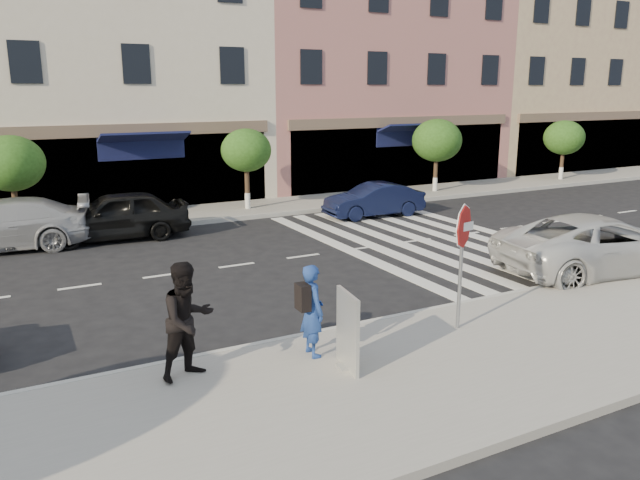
{
  "coord_description": "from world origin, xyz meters",
  "views": [
    {
      "loc": [
        -5.58,
        -11.33,
        4.65
      ],
      "look_at": [
        0.66,
        0.43,
        1.4
      ],
      "focal_mm": 35.0,
      "sensor_mm": 36.0,
      "label": 1
    }
  ],
  "objects_px": {
    "poster_board": "(348,332)",
    "walker": "(188,320)",
    "car_far_mid": "(116,216)",
    "stop_sign": "(463,239)",
    "car_near_right": "(599,244)",
    "car_far_right": "(374,200)",
    "photographer": "(312,310)"
  },
  "relations": [
    {
      "from": "stop_sign",
      "to": "car_near_right",
      "type": "bearing_deg",
      "value": 5.34
    },
    {
      "from": "photographer",
      "to": "walker",
      "type": "height_order",
      "value": "walker"
    },
    {
      "from": "photographer",
      "to": "car_far_right",
      "type": "relative_size",
      "value": 0.43
    },
    {
      "from": "poster_board",
      "to": "car_far_right",
      "type": "bearing_deg",
      "value": 63.75
    },
    {
      "from": "photographer",
      "to": "car_far_right",
      "type": "xyz_separation_m",
      "value": [
        7.84,
        10.24,
        -0.34
      ]
    },
    {
      "from": "stop_sign",
      "to": "walker",
      "type": "distance_m",
      "value": 5.24
    },
    {
      "from": "car_near_right",
      "to": "car_far_right",
      "type": "height_order",
      "value": "car_near_right"
    },
    {
      "from": "poster_board",
      "to": "car_far_right",
      "type": "height_order",
      "value": "poster_board"
    },
    {
      "from": "stop_sign",
      "to": "car_far_mid",
      "type": "bearing_deg",
      "value": 101.3
    },
    {
      "from": "walker",
      "to": "car_far_right",
      "type": "bearing_deg",
      "value": 27.91
    },
    {
      "from": "photographer",
      "to": "car_far_mid",
      "type": "height_order",
      "value": "photographer"
    },
    {
      "from": "car_near_right",
      "to": "car_far_mid",
      "type": "xyz_separation_m",
      "value": [
        -10.28,
        9.58,
        0.01
      ]
    },
    {
      "from": "stop_sign",
      "to": "car_far_right",
      "type": "bearing_deg",
      "value": 55.51
    },
    {
      "from": "stop_sign",
      "to": "poster_board",
      "type": "relative_size",
      "value": 1.86
    },
    {
      "from": "car_near_right",
      "to": "photographer",
      "type": "bearing_deg",
      "value": 106.6
    },
    {
      "from": "car_far_mid",
      "to": "stop_sign",
      "type": "bearing_deg",
      "value": 24.17
    },
    {
      "from": "stop_sign",
      "to": "car_far_mid",
      "type": "xyz_separation_m",
      "value": [
        -4.34,
        11.19,
        -1.16
      ]
    },
    {
      "from": "stop_sign",
      "to": "walker",
      "type": "bearing_deg",
      "value": 165.66
    },
    {
      "from": "stop_sign",
      "to": "poster_board",
      "type": "bearing_deg",
      "value": -179.0
    },
    {
      "from": "walker",
      "to": "poster_board",
      "type": "distance_m",
      "value": 2.57
    },
    {
      "from": "car_far_right",
      "to": "photographer",
      "type": "bearing_deg",
      "value": -34.13
    },
    {
      "from": "photographer",
      "to": "car_far_mid",
      "type": "bearing_deg",
      "value": 8.39
    },
    {
      "from": "photographer",
      "to": "car_near_right",
      "type": "relative_size",
      "value": 0.3
    },
    {
      "from": "photographer",
      "to": "walker",
      "type": "distance_m",
      "value": 2.13
    },
    {
      "from": "car_near_right",
      "to": "poster_board",
      "type": "bearing_deg",
      "value": 111.67
    },
    {
      "from": "car_far_mid",
      "to": "car_far_right",
      "type": "height_order",
      "value": "car_far_mid"
    },
    {
      "from": "car_far_mid",
      "to": "car_far_right",
      "type": "xyz_separation_m",
      "value": [
        9.13,
        -0.72,
        -0.15
      ]
    },
    {
      "from": "stop_sign",
      "to": "car_far_mid",
      "type": "height_order",
      "value": "stop_sign"
    },
    {
      "from": "poster_board",
      "to": "car_far_mid",
      "type": "height_order",
      "value": "car_far_mid"
    },
    {
      "from": "poster_board",
      "to": "walker",
      "type": "bearing_deg",
      "value": 166.79
    },
    {
      "from": "stop_sign",
      "to": "car_far_mid",
      "type": "distance_m",
      "value": 12.06
    },
    {
      "from": "walker",
      "to": "poster_board",
      "type": "xyz_separation_m",
      "value": [
        2.38,
        -0.94,
        -0.31
      ]
    }
  ]
}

